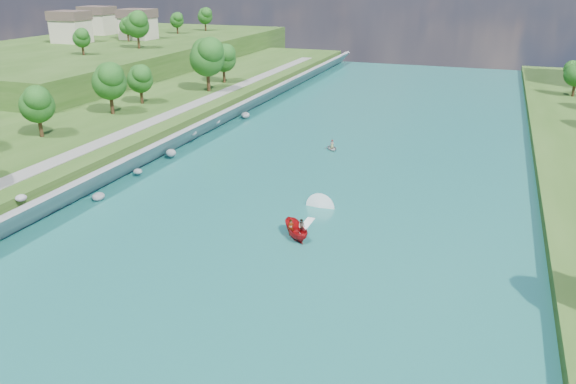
% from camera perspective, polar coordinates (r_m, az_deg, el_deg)
% --- Properties ---
extents(ground, '(260.00, 260.00, 0.00)m').
position_cam_1_polar(ground, '(52.65, -5.72, -9.07)').
color(ground, '#2D5119').
rests_on(ground, ground).
extents(river_water, '(55.00, 240.00, 0.10)m').
position_cam_1_polar(river_water, '(69.26, 1.41, -1.21)').
color(river_water, '#1B6864').
rests_on(river_water, ground).
extents(ridge_west, '(60.00, 120.00, 9.00)m').
position_cam_1_polar(ridge_west, '(171.72, -17.34, 12.92)').
color(ridge_west, '#2D5119').
rests_on(ridge_west, ground).
extents(riprap_bank, '(4.09, 236.00, 4.13)m').
position_cam_1_polar(riprap_bank, '(79.90, -16.50, 2.32)').
color(riprap_bank, slate).
rests_on(riprap_bank, ground).
extents(riverside_path, '(3.00, 200.00, 0.10)m').
position_cam_1_polar(riverside_path, '(83.72, -20.17, 4.00)').
color(riverside_path, gray).
rests_on(riverside_path, berm_west).
extents(ridge_houses, '(29.50, 29.50, 8.40)m').
position_cam_1_polar(ridge_houses, '(178.52, -18.32, 15.96)').
color(ridge_houses, beige).
rests_on(ridge_houses, ridge_west).
extents(trees_ridge, '(22.34, 68.85, 10.81)m').
position_cam_1_polar(trees_ridge, '(168.56, -13.78, 16.21)').
color(trees_ridge, '#124614').
rests_on(trees_ridge, ridge_west).
extents(motorboat, '(4.23, 19.10, 2.16)m').
position_cam_1_polar(motorboat, '(61.18, 1.18, -3.51)').
color(motorboat, '#AD0D11').
rests_on(motorboat, river_water).
extents(raft, '(3.21, 3.52, 1.67)m').
position_cam_1_polar(raft, '(90.94, 4.49, 4.53)').
color(raft, gray).
rests_on(raft, river_water).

